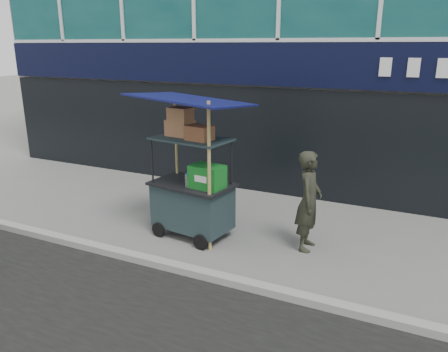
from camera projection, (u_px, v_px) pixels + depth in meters
The scene contains 4 objects.
ground at pixel (189, 267), 6.78m from camera, with size 80.00×80.00×0.00m, color slate.
curb at pixel (183, 269), 6.59m from camera, with size 80.00×0.18×0.12m, color gray.
vendor_cart at pixel (193, 188), 7.65m from camera, with size 2.04×1.57×2.54m.
vendor_man at pixel (309, 201), 7.17m from camera, with size 0.62×0.40×1.69m, color #282A1F.
Camera 1 is at (3.10, -5.26, 3.31)m, focal length 35.00 mm.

